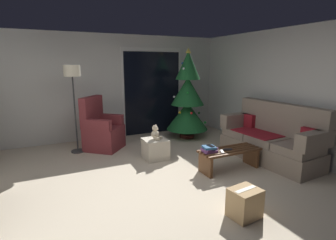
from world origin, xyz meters
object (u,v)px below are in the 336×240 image
coffee_table (229,156)px  book_stack (209,149)px  floor_lamp (73,79)px  ottoman (155,149)px  remote_white (222,152)px  remote_graphite (227,149)px  armchair (102,131)px  cell_phone (211,146)px  cardboard_box_taped_mid_floor (245,203)px  couch (271,139)px  teddy_bear_cream (155,133)px  christmas_tree (187,100)px

coffee_table → book_stack: (-0.40, 0.03, 0.17)m
floor_lamp → book_stack: bearing=-48.0°
floor_lamp → ottoman: floor_lamp is taller
ottoman → remote_white: bearing=-57.1°
remote_graphite → armchair: (-1.70, 2.12, 0.02)m
cell_phone → cardboard_box_taped_mid_floor: cell_phone is taller
remote_white → cell_phone: bearing=173.0°
remote_graphite → cell_phone: bearing=-80.9°
cell_phone → floor_lamp: floor_lamp is taller
cardboard_box_taped_mid_floor → remote_white: bearing=65.8°
floor_lamp → armchair: bearing=-2.0°
couch → teddy_bear_cream: bearing=153.3°
remote_graphite → cardboard_box_taped_mid_floor: remote_graphite is taller
couch → coffee_table: 1.04m
cell_phone → floor_lamp: (-1.89, 2.08, 1.03)m
couch → ottoman: size_ratio=4.51×
couch → teddy_bear_cream: (-1.97, 0.99, 0.11)m
floor_lamp → ottoman: size_ratio=4.05×
christmas_tree → teddy_bear_cream: 1.70m
couch → armchair: size_ratio=1.76×
teddy_bear_cream → cardboard_box_taped_mid_floor: (0.21, -2.28, -0.33)m
armchair → cardboard_box_taped_mid_floor: size_ratio=2.93×
book_stack → armchair: 2.47m
armchair → teddy_bear_cream: size_ratio=3.96×
couch → remote_graphite: (-1.09, -0.08, -0.02)m
couch → ottoman: bearing=153.2°
book_stack → christmas_tree: (0.73, 2.04, 0.53)m
coffee_table → cardboard_box_taped_mid_floor: (-0.74, -1.23, -0.07)m
ottoman → book_stack: bearing=-61.6°
remote_white → christmas_tree: size_ratio=0.07×
armchair → ottoman: 1.33m
cell_phone → cardboard_box_taped_mid_floor: 1.35m
armchair → remote_graphite: bearing=-51.3°
coffee_table → ottoman: size_ratio=2.50×
coffee_table → floor_lamp: bearing=137.0°
floor_lamp → teddy_bear_cream: floor_lamp is taller
coffee_table → ottoman: bearing=132.1°
coffee_table → cell_phone: size_ratio=7.64×
cardboard_box_taped_mid_floor → coffee_table: bearing=58.9°
remote_white → floor_lamp: floor_lamp is taller
teddy_bear_cream → floor_lamp: bearing=141.2°
cell_phone → ottoman: cell_phone is taller
coffee_table → ottoman: ottoman is taller
book_stack → christmas_tree: size_ratio=0.13×
ottoman → couch: bearing=-26.8°
christmas_tree → armchair: 2.16m
couch → cell_phone: couch is taller
floor_lamp → teddy_bear_cream: 1.97m
couch → cardboard_box_taped_mid_floor: couch is taller
couch → armchair: (-2.79, 2.04, 0.00)m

